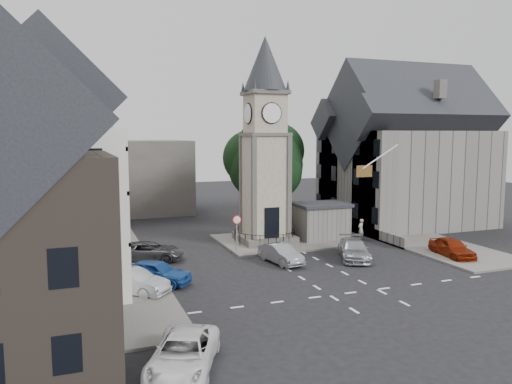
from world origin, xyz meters
name	(u,v)px	position (x,y,z in m)	size (l,w,h in m)	color
ground	(309,268)	(0.00, 0.00, 0.00)	(120.00, 120.00, 0.00)	black
pavement_west	(105,262)	(-12.50, 6.00, 0.07)	(6.00, 30.00, 0.14)	#595651
pavement_east	(390,232)	(12.00, 8.00, 0.07)	(6.00, 26.00, 0.14)	#595651
central_island	(282,241)	(1.50, 8.00, 0.08)	(10.00, 8.00, 0.16)	#595651
road_markings	(354,292)	(0.00, -5.50, 0.01)	(20.00, 8.00, 0.01)	silver
clock_tower	(265,142)	(0.00, 7.99, 8.12)	(4.86, 4.86, 16.25)	#4C4944
stone_shelter	(321,221)	(4.80, 7.50, 1.55)	(4.30, 3.30, 3.08)	#66635E
town_tree	(265,154)	(2.00, 13.00, 6.97)	(7.20, 7.20, 10.80)	black
warning_sign_post	(237,226)	(-3.20, 5.43, 2.03)	(0.70, 0.19, 2.85)	black
terrace_pink	(57,160)	(-15.50, 16.00, 6.58)	(8.10, 7.60, 12.80)	tan
terrace_cream	(54,166)	(-15.50, 8.00, 6.58)	(8.10, 7.60, 12.80)	beige
terrace_tudor	(50,182)	(-15.50, 0.00, 6.19)	(8.10, 7.60, 12.00)	silver
backdrop_west	(95,178)	(-12.00, 28.00, 4.00)	(20.00, 10.00, 8.00)	#4C4944
east_building	(405,160)	(15.59, 11.00, 6.26)	(14.40, 11.40, 12.60)	#66635E
east_boundary_wall	(351,226)	(9.20, 10.00, 0.45)	(0.40, 16.00, 0.90)	#66635E
flagpole	(380,157)	(8.00, 4.00, 7.00)	(3.68, 0.10, 2.74)	white
car_west_blue	(155,272)	(-10.05, -0.14, 0.73)	(1.72, 4.27, 1.46)	#1A4894
car_west_silver	(132,281)	(-11.50, -1.44, 0.69)	(1.47, 4.20, 1.38)	#AEB2B7
car_west_grey	(149,251)	(-9.62, 5.45, 0.67)	(2.21, 4.80, 1.33)	#333335
car_island_silver	(281,254)	(-1.29, 1.71, 0.65)	(1.38, 3.97, 1.31)	gray
car_island_east	(354,249)	(3.99, 1.03, 0.68)	(1.91, 4.70, 1.36)	#9DA0A5
car_east_red	(452,248)	(10.77, -1.03, 0.70)	(1.65, 4.11, 1.40)	maroon
van_sw_white	(183,354)	(-10.81, -11.33, 0.67)	(2.23, 4.83, 1.34)	silver
pedestrian	(361,229)	(8.00, 6.48, 0.86)	(0.63, 0.41, 1.72)	beige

